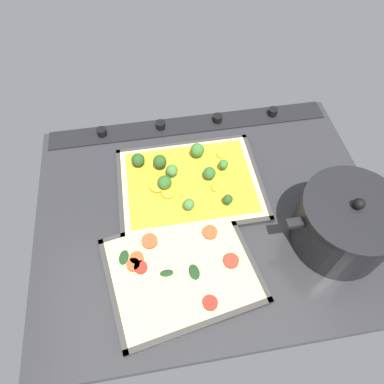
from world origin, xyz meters
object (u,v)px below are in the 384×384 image
(baking_tray_front, at_px, (190,184))
(baking_tray_back, at_px, (182,271))
(veggie_pizza_back, at_px, (181,268))
(broccoli_pizza, at_px, (187,180))
(cooking_pot, at_px, (345,223))

(baking_tray_front, bearing_deg, baking_tray_back, 76.28)
(veggie_pizza_back, bearing_deg, baking_tray_front, -104.27)
(broccoli_pizza, bearing_deg, cooking_pot, 146.54)
(baking_tray_front, bearing_deg, cooking_pot, 146.57)
(baking_tray_front, bearing_deg, veggie_pizza_back, 75.73)
(baking_tray_back, relative_size, cooking_pot, 1.27)
(baking_tray_back, xyz_separation_m, cooking_pot, (-0.37, -0.02, 0.07))
(broccoli_pizza, height_order, veggie_pizza_back, broccoli_pizza)
(baking_tray_front, distance_m, broccoli_pizza, 0.02)
(broccoli_pizza, xyz_separation_m, baking_tray_back, (0.05, 0.24, -0.01))
(cooking_pot, bearing_deg, baking_tray_back, 3.64)
(baking_tray_front, distance_m, cooking_pot, 0.39)
(baking_tray_back, height_order, veggie_pizza_back, veggie_pizza_back)
(broccoli_pizza, height_order, cooking_pot, cooking_pot)
(broccoli_pizza, xyz_separation_m, veggie_pizza_back, (0.05, 0.24, -0.01))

